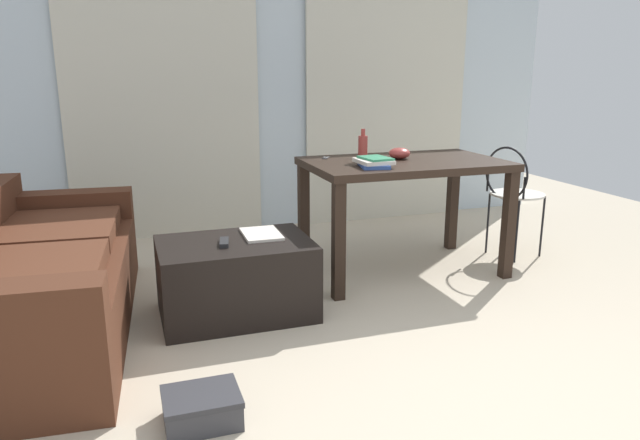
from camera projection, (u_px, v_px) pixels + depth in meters
The scene contains 14 objects.
ground_plane at pixel (369, 303), 3.56m from camera, with size 7.69×7.69×0.00m, color beige.
wall_back at pixel (279, 75), 5.06m from camera, with size 5.15×0.10×2.64m, color silver.
curtains at pixel (282, 88), 5.01m from camera, with size 3.52×0.03×2.42m.
couch at pixel (30, 282), 3.08m from camera, with size 1.05×2.06×0.71m.
coffee_table at pixel (236, 278), 3.35m from camera, with size 0.85×0.59×0.43m.
craft_table at pixel (404, 176), 3.97m from camera, with size 1.31×0.81×0.78m.
wire_chair at pixel (512, 187), 4.33m from camera, with size 0.40×0.42×0.83m.
bottle_near at pixel (363, 148), 3.88m from camera, with size 0.06×0.06×0.21m.
bowl at pixel (399, 153), 4.00m from camera, with size 0.15×0.15×0.08m, color #9E3833.
book_stack at pixel (374, 162), 3.68m from camera, with size 0.21×0.27×0.06m.
scissors at pixel (325, 158), 4.03m from camera, with size 0.08×0.10×0.00m.
tv_remote_primary at pixel (224, 242), 3.24m from camera, with size 0.05×0.15×0.02m, color #232326.
magazine at pixel (261, 234), 3.42m from camera, with size 0.21×0.30×0.02m, color silver.
shoebox at pixel (202, 408), 2.35m from camera, with size 0.30×0.24×0.13m.
Camera 1 is at (-1.35, -1.84, 1.38)m, focal length 33.03 mm.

